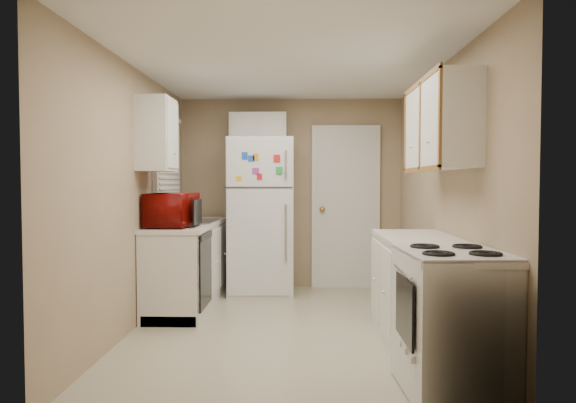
{
  "coord_description": "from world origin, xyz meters",
  "views": [
    {
      "loc": [
        0.13,
        -4.66,
        1.35
      ],
      "look_at": [
        0.0,
        0.5,
        1.15
      ],
      "focal_mm": 32.0,
      "sensor_mm": 36.0,
      "label": 1
    }
  ],
  "objects": [
    {
      "name": "sink",
      "position": [
        -1.1,
        1.05,
        0.86
      ],
      "size": [
        0.54,
        0.74,
        0.16
      ],
      "primitive_type": "cube",
      "color": "gray",
      "rests_on": "left_counter"
    },
    {
      "name": "wall_back",
      "position": [
        0.0,
        1.9,
        1.2
      ],
      "size": [
        2.8,
        2.8,
        0.0
      ],
      "primitive_type": "plane",
      "color": "tan",
      "rests_on": "floor"
    },
    {
      "name": "wall_right",
      "position": [
        1.4,
        0.0,
        1.2
      ],
      "size": [
        3.8,
        3.8,
        0.0
      ],
      "primitive_type": "plane",
      "color": "tan",
      "rests_on": "floor"
    },
    {
      "name": "window_blinds",
      "position": [
        -1.36,
        1.05,
        1.6
      ],
      "size": [
        0.1,
        0.98,
        1.08
      ],
      "primitive_type": "cube",
      "color": "silver",
      "rests_on": "wall_left"
    },
    {
      "name": "dishwasher",
      "position": [
        -0.81,
        0.3,
        0.49
      ],
      "size": [
        0.03,
        0.58,
        0.72
      ],
      "primitive_type": "cube",
      "color": "black",
      "rests_on": "floor"
    },
    {
      "name": "upper_cabinet_left",
      "position": [
        -1.25,
        0.22,
        1.8
      ],
      "size": [
        0.3,
        0.45,
        0.7
      ],
      "primitive_type": "cube",
      "color": "silver",
      "rests_on": "wall_left"
    },
    {
      "name": "soap_bottle",
      "position": [
        -1.15,
        1.29,
        1.0
      ],
      "size": [
        0.09,
        0.09,
        0.17
      ],
      "primitive_type": "imported",
      "rotation": [
        0.0,
        0.0,
        -0.15
      ],
      "color": "silver",
      "rests_on": "left_counter"
    },
    {
      "name": "floor",
      "position": [
        0.0,
        0.0,
        0.0
      ],
      "size": [
        3.8,
        3.8,
        0.0
      ],
      "primitive_type": "plane",
      "color": "beige",
      "rests_on": "ground"
    },
    {
      "name": "ceiling",
      "position": [
        0.0,
        0.0,
        2.4
      ],
      "size": [
        3.8,
        3.8,
        0.0
      ],
      "primitive_type": "plane",
      "color": "white",
      "rests_on": "floor"
    },
    {
      "name": "cabinet_over_fridge",
      "position": [
        -0.4,
        1.75,
        2.0
      ],
      "size": [
        0.7,
        0.3,
        0.4
      ],
      "primitive_type": "cube",
      "color": "silver",
      "rests_on": "wall_back"
    },
    {
      "name": "interior_door",
      "position": [
        0.7,
        1.86,
        1.02
      ],
      "size": [
        0.86,
        0.06,
        2.08
      ],
      "primitive_type": "cube",
      "color": "silver",
      "rests_on": "floor"
    },
    {
      "name": "wall_front",
      "position": [
        0.0,
        -1.9,
        1.2
      ],
      "size": [
        2.8,
        2.8,
        0.0
      ],
      "primitive_type": "plane",
      "color": "tan",
      "rests_on": "floor"
    },
    {
      "name": "refrigerator",
      "position": [
        -0.35,
        1.53,
        0.93
      ],
      "size": [
        0.79,
        0.77,
        1.87
      ],
      "primitive_type": "cube",
      "rotation": [
        0.0,
        0.0,
        0.03
      ],
      "color": "silver",
      "rests_on": "floor"
    },
    {
      "name": "right_counter",
      "position": [
        1.1,
        -0.8,
        0.45
      ],
      "size": [
        0.6,
        2.0,
        0.9
      ],
      "primitive_type": "cube",
      "color": "silver",
      "rests_on": "floor"
    },
    {
      "name": "left_counter",
      "position": [
        -1.1,
        0.9,
        0.45
      ],
      "size": [
        0.6,
        1.8,
        0.9
      ],
      "primitive_type": "cube",
      "color": "silver",
      "rests_on": "floor"
    },
    {
      "name": "microwave",
      "position": [
        -1.15,
        0.4,
        1.05
      ],
      "size": [
        0.62,
        0.37,
        0.4
      ],
      "primitive_type": "imported",
      "rotation": [
        0.0,
        0.0,
        1.51
      ],
      "color": "maroon",
      "rests_on": "left_counter"
    },
    {
      "name": "wall_left",
      "position": [
        -1.4,
        0.0,
        1.2
      ],
      "size": [
        3.8,
        3.8,
        0.0
      ],
      "primitive_type": "plane",
      "color": "tan",
      "rests_on": "floor"
    },
    {
      "name": "stove",
      "position": [
        1.09,
        -1.42,
        0.46
      ],
      "size": [
        0.65,
        0.79,
        0.92
      ],
      "primitive_type": "cube",
      "rotation": [
        0.0,
        0.0,
        0.05
      ],
      "color": "silver",
      "rests_on": "floor"
    },
    {
      "name": "upper_cabinet_right",
      "position": [
        1.25,
        -0.5,
        1.8
      ],
      "size": [
        0.3,
        1.2,
        0.7
      ],
      "primitive_type": "cube",
      "color": "silver",
      "rests_on": "wall_right"
    }
  ]
}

